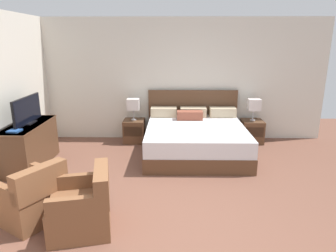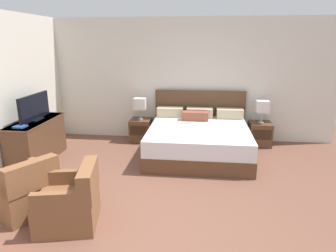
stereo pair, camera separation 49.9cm
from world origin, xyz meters
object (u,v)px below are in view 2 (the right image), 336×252
(bed, at_px, (199,139))
(nightstand_left, at_px, (141,130))
(nightstand_right, at_px, (260,134))
(table_lamp_right, at_px, (262,107))
(armchair_companion, at_px, (71,203))
(tv, at_px, (34,108))
(armchair_by_window, at_px, (25,192))
(dresser, at_px, (37,140))
(table_lamp_left, at_px, (140,104))
(book_red_cover, at_px, (20,127))

(bed, relative_size, nightstand_left, 4.05)
(nightstand_right, relative_size, table_lamp_right, 1.04)
(table_lamp_right, xyz_separation_m, armchair_companion, (-2.80, -3.25, -0.56))
(tv, bearing_deg, armchair_companion, -52.46)
(armchair_companion, bearing_deg, armchair_by_window, 164.45)
(bed, bearing_deg, nightstand_right, 28.14)
(dresser, relative_size, tv, 1.42)
(table_lamp_left, height_order, book_red_cover, table_lamp_left)
(bed, xyz_separation_m, table_lamp_right, (1.30, 0.70, 0.53))
(book_red_cover, bearing_deg, table_lamp_left, 47.39)
(nightstand_left, relative_size, armchair_by_window, 0.53)
(table_lamp_left, relative_size, dresser, 0.35)
(bed, relative_size, tv, 2.11)
(bed, relative_size, nightstand_right, 4.05)
(nightstand_right, height_order, armchair_companion, armchair_companion)
(nightstand_right, bearing_deg, table_lamp_right, 90.00)
(table_lamp_right, height_order, tv, tv)
(table_lamp_right, bearing_deg, dresser, -162.31)
(nightstand_left, relative_size, table_lamp_right, 1.04)
(table_lamp_right, bearing_deg, table_lamp_left, 180.00)
(armchair_by_window, bearing_deg, bed, 46.88)
(nightstand_left, xyz_separation_m, tv, (-1.68, -1.32, 0.75))
(tv, xyz_separation_m, armchair_by_window, (0.78, -1.73, -0.72))
(dresser, relative_size, armchair_by_window, 1.44)
(nightstand_right, distance_m, dresser, 4.50)
(nightstand_right, xyz_separation_m, armchair_companion, (-2.80, -3.25, 0.04))
(table_lamp_right, height_order, book_red_cover, table_lamp_right)
(nightstand_left, height_order, armchair_by_window, armchair_by_window)
(bed, height_order, book_red_cover, bed)
(nightstand_left, distance_m, nightstand_right, 2.60)
(nightstand_right, bearing_deg, nightstand_left, 180.00)
(nightstand_right, height_order, book_red_cover, book_red_cover)
(table_lamp_left, height_order, table_lamp_right, same)
(nightstand_right, relative_size, book_red_cover, 2.67)
(book_red_cover, bearing_deg, nightstand_left, 47.36)
(bed, xyz_separation_m, tv, (-2.98, -0.62, 0.69))
(table_lamp_right, bearing_deg, tv, -162.88)
(armchair_by_window, bearing_deg, nightstand_right, 41.02)
(bed, height_order, nightstand_left, bed)
(bed, xyz_separation_m, nightstand_left, (-1.30, 0.70, -0.07))
(table_lamp_right, bearing_deg, nightstand_right, -90.00)
(armchair_by_window, bearing_deg, book_red_cover, 122.15)
(nightstand_right, distance_m, tv, 4.54)
(nightstand_right, bearing_deg, table_lamp_left, 179.97)
(tv, xyz_separation_m, armchair_companion, (1.48, -1.93, -0.72))
(dresser, bearing_deg, table_lamp_right, 17.69)
(nightstand_left, xyz_separation_m, armchair_companion, (-0.20, -3.25, 0.04))
(table_lamp_left, xyz_separation_m, dresser, (-1.68, -1.37, -0.45))
(table_lamp_right, bearing_deg, armchair_by_window, -138.97)
(table_lamp_left, bearing_deg, book_red_cover, -132.61)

